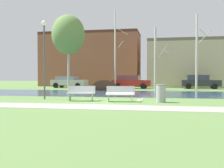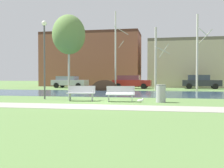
% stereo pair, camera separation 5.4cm
% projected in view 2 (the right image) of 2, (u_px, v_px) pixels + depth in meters
% --- Properties ---
extents(ground_plane, '(120.00, 120.00, 0.00)m').
position_uv_depth(ground_plane, '(124.00, 92.00, 24.63)').
color(ground_plane, '#5B7F42').
extents(paved_path_strip, '(60.00, 2.09, 0.01)m').
position_uv_depth(paved_path_strip, '(87.00, 107.00, 12.54)').
color(paved_path_strip, '#9E998E').
rests_on(paved_path_strip, ground).
extents(river_band, '(80.00, 8.69, 0.01)m').
position_uv_depth(river_band, '(121.00, 93.00, 22.60)').
color(river_band, '#2D475B').
rests_on(river_band, ground).
extents(soil_mound, '(2.94, 2.62, 2.10)m').
position_uv_depth(soil_mound, '(105.00, 90.00, 28.49)').
color(soil_mound, '#423021').
rests_on(soil_mound, ground).
extents(bench_left, '(1.65, 0.73, 0.87)m').
position_uv_depth(bench_left, '(81.00, 93.00, 15.54)').
color(bench_left, '#B2B5B7').
rests_on(bench_left, ground).
extents(bench_right, '(1.65, 0.73, 0.87)m').
position_uv_depth(bench_right, '(120.00, 93.00, 15.11)').
color(bench_right, '#B2B5B7').
rests_on(bench_right, ground).
extents(trash_bin, '(0.55, 0.55, 0.97)m').
position_uv_depth(trash_bin, '(161.00, 93.00, 14.67)').
color(trash_bin, '#999B9E').
rests_on(trash_bin, ground).
extents(seagull, '(0.39, 0.15, 0.25)m').
position_uv_depth(seagull, '(141.00, 100.00, 14.37)').
color(seagull, white).
rests_on(seagull, ground).
extents(streetlamp, '(0.32, 0.32, 4.88)m').
position_uv_depth(streetlamp, '(44.00, 46.00, 16.69)').
color(streetlamp, '#4C4C51').
rests_on(streetlamp, ground).
extents(birch_far_left, '(3.56, 3.56, 8.10)m').
position_uv_depth(birch_far_left, '(69.00, 35.00, 29.06)').
color(birch_far_left, '#BCB7A8').
rests_on(birch_far_left, ground).
extents(birch_left, '(1.47, 2.30, 8.38)m').
position_uv_depth(birch_left, '(116.00, 50.00, 28.79)').
color(birch_left, beige).
rests_on(birch_left, ground).
extents(birch_center_left, '(1.62, 2.80, 6.56)m').
position_uv_depth(birch_center_left, '(156.00, 58.00, 28.11)').
color(birch_center_left, '#BCB7A8').
rests_on(birch_center_left, ground).
extents(birch_center, '(1.54, 2.40, 7.65)m').
position_uv_depth(birch_center, '(198.00, 51.00, 26.84)').
color(birch_center, beige).
rests_on(birch_center, ground).
extents(parked_van_nearest_silver, '(4.49, 2.21, 1.47)m').
position_uv_depth(parked_van_nearest_silver, '(69.00, 82.00, 33.98)').
color(parked_van_nearest_silver, '#B2B5BC').
rests_on(parked_van_nearest_silver, ground).
extents(parked_sedan_second_red, '(4.56, 2.17, 1.55)m').
position_uv_depth(parked_sedan_second_red, '(131.00, 82.00, 31.81)').
color(parked_sedan_second_red, maroon).
rests_on(parked_sedan_second_red, ground).
extents(parked_hatch_third_dark, '(4.38, 2.11, 1.61)m').
position_uv_depth(parked_hatch_third_dark, '(201.00, 82.00, 31.22)').
color(parked_hatch_third_dark, '#282B30').
rests_on(parked_hatch_third_dark, ground).
extents(building_brick_low, '(14.60, 6.05, 7.98)m').
position_uv_depth(building_brick_low, '(92.00, 60.00, 41.03)').
color(building_brick_low, brown).
rests_on(building_brick_low, ground).
extents(building_beige_block, '(17.79, 9.95, 6.37)m').
position_uv_depth(building_beige_block, '(213.00, 64.00, 37.86)').
color(building_beige_block, '#BCAD8E').
rests_on(building_beige_block, ground).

